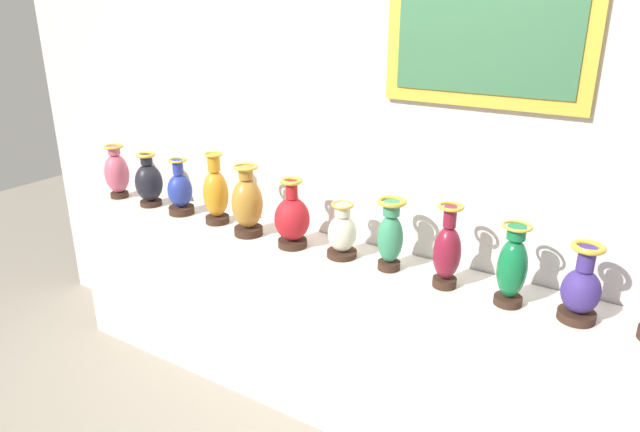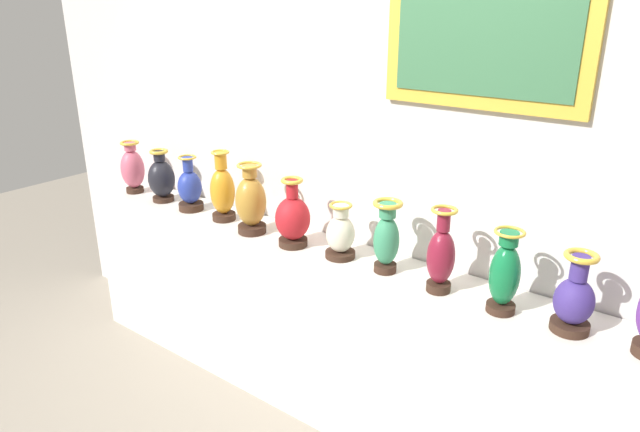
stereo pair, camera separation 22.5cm
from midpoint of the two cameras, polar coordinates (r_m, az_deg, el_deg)
The scene contains 14 objects.
ground_plane at distance 3.59m, azimuth 1.89°, elevation -18.11°, with size 11.04×11.04×0.00m, color gray.
display_shelf at distance 3.30m, azimuth 1.99°, elevation -11.26°, with size 3.60×0.37×1.01m, color silver.
back_wall at distance 3.11m, azimuth 5.02°, elevation 4.76°, with size 5.04×0.14×2.77m.
vase_rose at distance 4.06m, azimuth -16.55°, elevation 4.50°, with size 0.16×0.16×0.35m.
vase_onyx at distance 3.83m, azimuth -13.80°, elevation 3.63°, with size 0.17×0.17×0.34m.
vase_cobalt at distance 3.63m, azimuth -11.03°, elevation 2.66°, with size 0.15×0.15×0.34m.
vase_amber at distance 3.42m, azimuth -7.76°, elevation 2.43°, with size 0.15×0.15×0.42m.
vase_ochre at distance 3.21m, azimuth -4.86°, elevation 1.35°, with size 0.17×0.17×0.40m.
vase_crimson at distance 3.03m, azimuth -0.60°, elevation -0.28°, with size 0.19×0.19×0.37m.
vase_ivory at distance 2.91m, azimuth 4.25°, elevation -1.85°, with size 0.15×0.15×0.29m.
vase_jade at distance 2.77m, azimuth 8.91°, elevation -2.15°, with size 0.14×0.14×0.36m.
vase_burgundy at distance 2.63m, azimuth 14.28°, elevation -3.87°, with size 0.13×0.13×0.40m.
vase_emerald at distance 2.54m, azimuth 20.24°, elevation -5.47°, with size 0.13×0.13×0.37m.
vase_indigo at distance 2.53m, azimuth 26.22°, elevation -7.46°, with size 0.15×0.15×0.34m.
Camera 2 is at (1.70, -2.23, 2.25)m, focal length 32.37 mm.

